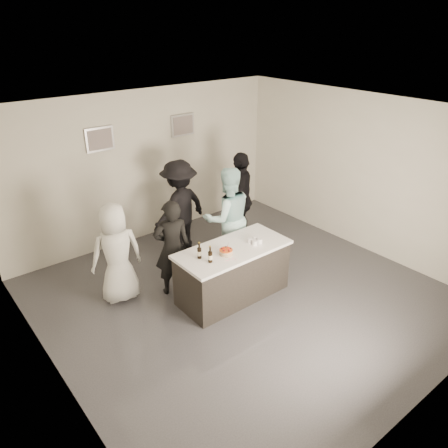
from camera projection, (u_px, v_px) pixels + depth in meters
The scene contains 19 objects.
floor at pixel (243, 296), 7.25m from camera, with size 6.00×6.00×0.00m, color #3D3D42.
ceiling at pixel (247, 114), 5.96m from camera, with size 6.00×6.00×0.00m, color white.
wall_back at pixel (146, 166), 8.71m from camera, with size 6.00×0.04×3.00m, color beige.
wall_front at pixel (436, 307), 4.50m from camera, with size 6.00×0.04×3.00m, color beige.
wall_left at pixel (44, 283), 4.91m from camera, with size 0.04×6.00×3.00m, color beige.
wall_right at pixel (363, 174), 8.30m from camera, with size 0.04×6.00×3.00m, color beige.
picture_left at pixel (100, 139), 7.88m from camera, with size 0.54×0.04×0.44m, color #B2B2B7.
picture_right at pixel (183, 125), 8.90m from camera, with size 0.54×0.04×0.44m, color #B2B2B7.
bar_counter at pixel (233, 272), 7.09m from camera, with size 1.86×0.86×0.90m, color white.
cake at pixel (226, 252), 6.69m from camera, with size 0.21×0.21×0.07m, color #ED5818.
beer_bottle_a at pixel (199, 250), 6.55m from camera, with size 0.07×0.07×0.26m, color black.
beer_bottle_b at pixel (210, 254), 6.45m from camera, with size 0.07×0.07×0.26m, color black.
tumbler_cluster at pixel (255, 241), 7.03m from camera, with size 0.19×0.19×0.08m, color orange.
candles at pixel (233, 259), 6.58m from camera, with size 0.24×0.08×0.01m, color pink.
person_main_black at pixel (172, 248), 7.05m from camera, with size 0.60×0.40×1.65m, color black.
person_main_blue at pixel (228, 218), 7.81m from camera, with size 0.92×0.72×1.89m, color #B0E6E7.
person_guest_left at pixel (117, 253), 6.87m from camera, with size 0.81×0.53×1.67m, color silver.
person_guest_right at pixel (241, 199), 8.62m from camera, with size 1.11×0.46×1.90m, color black.
person_guest_back at pixel (180, 208), 8.26m from camera, with size 1.20×0.69×1.86m, color black.
Camera 1 is at (-4.02, -4.50, 4.22)m, focal length 35.00 mm.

